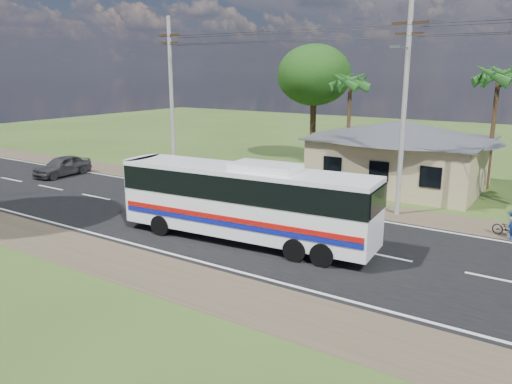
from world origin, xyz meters
TOP-DOWN VIEW (x-y plane):
  - ground at (0.00, 0.00)m, footprint 120.00×120.00m
  - road at (0.00, 0.00)m, footprint 120.00×16.00m
  - house at (1.00, 13.00)m, footprint 12.40×10.00m
  - utility_poles at (2.67, 6.49)m, footprint 32.80×2.22m
  - palm_mid at (6.00, 15.50)m, footprint 2.80×2.80m
  - palm_far at (-4.00, 16.00)m, footprint 2.80×2.80m
  - tree_behind_house at (-8.00, 18.00)m, footprint 6.00×6.00m
  - coach_bus at (-1.28, -1.64)m, footprint 11.98×3.47m
  - motorcycle at (8.53, 5.55)m, footprint 1.63×1.00m
  - small_car at (-20.64, 2.89)m, footprint 1.94×4.40m

SIDE VIEW (x-z plane):
  - ground at x=0.00m, z-range 0.00..0.00m
  - road at x=0.00m, z-range -0.01..0.02m
  - motorcycle at x=8.53m, z-range 0.00..0.81m
  - small_car at x=-20.64m, z-range 0.00..1.47m
  - coach_bus at x=-1.28m, z-range 0.26..3.93m
  - house at x=1.00m, z-range 0.14..5.14m
  - utility_poles at x=2.67m, z-range 0.27..11.27m
  - palm_far at x=-4.00m, z-range 2.83..10.53m
  - tree_behind_house at x=-8.00m, z-range 2.31..11.92m
  - palm_mid at x=6.00m, z-range 3.06..11.26m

